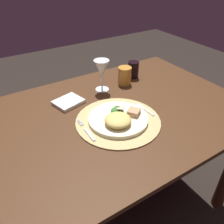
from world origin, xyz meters
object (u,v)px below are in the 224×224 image
object	(u,v)px
wine_glass	(102,70)
napkin	(68,102)
dark_tumbler	(133,70)
spoon	(142,107)
dinner_plate	(118,119)
fork	(87,131)
amber_tumbler	(125,76)
dining_table	(108,137)

from	to	relation	value
wine_glass	napkin	bearing A→B (deg)	-171.23
dark_tumbler	spoon	bearing A→B (deg)	-119.00
dinner_plate	fork	size ratio (longest dim) A/B	1.69
fork	dinner_plate	bearing A→B (deg)	-1.30
spoon	dinner_plate	bearing A→B (deg)	-171.60
napkin	amber_tumbler	size ratio (longest dim) A/B	1.33
dining_table	fork	world-z (taller)	fork
dinner_plate	dark_tumbler	size ratio (longest dim) A/B	2.72
dining_table	spoon	bearing A→B (deg)	-16.33
amber_tumbler	napkin	bearing A→B (deg)	-175.45
napkin	wine_glass	size ratio (longest dim) A/B	0.77
dining_table	dinner_plate	world-z (taller)	dinner_plate
fork	napkin	bearing A→B (deg)	84.24
fork	amber_tumbler	size ratio (longest dim) A/B	1.58
dinner_plate	fork	world-z (taller)	dinner_plate
wine_glass	spoon	bearing A→B (deg)	-75.54
spoon	wine_glass	xyz separation A→B (m)	(-0.07, 0.26, 0.11)
amber_tumbler	wine_glass	bearing A→B (deg)	178.28
spoon	napkin	bearing A→B (deg)	140.45
wine_glass	amber_tumbler	world-z (taller)	wine_glass
dining_table	spoon	world-z (taller)	spoon
napkin	wine_glass	bearing A→B (deg)	8.77
spoon	dark_tumbler	bearing A→B (deg)	61.00
fork	napkin	distance (m)	0.25
wine_glass	fork	bearing A→B (deg)	-129.96
dinner_plate	fork	bearing A→B (deg)	178.70
spoon	wine_glass	size ratio (longest dim) A/B	0.73
dinner_plate	wine_glass	size ratio (longest dim) A/B	1.56
fork	amber_tumbler	world-z (taller)	amber_tumbler
dinner_plate	napkin	world-z (taller)	dinner_plate
dinner_plate	spoon	distance (m)	0.15
napkin	wine_glass	distance (m)	0.24
fork	dark_tumbler	distance (m)	0.56
spoon	napkin	xyz separation A→B (m)	(-0.28, 0.23, 0.00)
spoon	amber_tumbler	distance (m)	0.27
dining_table	wine_glass	world-z (taller)	wine_glass
dark_tumbler	amber_tumbler	bearing A→B (deg)	-155.51
dinner_plate	wine_glass	distance (m)	0.31
napkin	dinner_plate	bearing A→B (deg)	-63.30
dinner_plate	wine_glass	xyz separation A→B (m)	(0.08, 0.28, 0.10)
dinner_plate	spoon	world-z (taller)	dinner_plate
dining_table	amber_tumbler	bearing A→B (deg)	41.47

